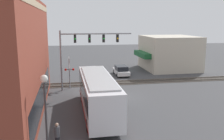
# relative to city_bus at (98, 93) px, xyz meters

# --- Properties ---
(ground_plane) EXTENTS (120.00, 120.00, 0.00)m
(ground_plane) POSITION_rel_city_bus_xyz_m (4.48, -2.80, -1.85)
(ground_plane) COLOR #424244
(shop_building) EXTENTS (8.77, 9.39, 5.54)m
(shop_building) POSITION_rel_city_bus_xyz_m (18.63, -14.35, 0.92)
(shop_building) COLOR beige
(shop_building) RESTS_ON ground
(city_bus) EXTENTS (11.05, 2.59, 3.35)m
(city_bus) POSITION_rel_city_bus_xyz_m (0.00, 0.00, 0.00)
(city_bus) COLOR silver
(city_bus) RESTS_ON ground
(traffic_signal_gantry) EXTENTS (0.42, 8.30, 6.93)m
(traffic_signal_gantry) POSITION_rel_city_bus_xyz_m (8.04, 0.48, 3.42)
(traffic_signal_gantry) COLOR gray
(traffic_signal_gantry) RESTS_ON ground
(crossing_signal) EXTENTS (1.41, 1.18, 3.81)m
(crossing_signal) POSITION_rel_city_bus_xyz_m (8.91, 2.27, 0.45)
(crossing_signal) COLOR gray
(crossing_signal) RESTS_ON ground
(streetlamp) EXTENTS (0.44, 0.44, 5.03)m
(streetlamp) POSITION_rel_city_bus_xyz_m (-6.85, 3.79, 1.15)
(streetlamp) COLOR #38383A
(streetlamp) RESTS_ON ground
(rail_track_near) EXTENTS (2.60, 60.00, 0.15)m
(rail_track_near) POSITION_rel_city_bus_xyz_m (10.48, -2.80, -1.82)
(rail_track_near) COLOR #332D28
(rail_track_near) RESTS_ON ground
(parked_car_white) EXTENTS (4.42, 1.82, 1.45)m
(parked_car_white) POSITION_rel_city_bus_xyz_m (15.10, -5.40, -1.17)
(parked_car_white) COLOR silver
(parked_car_white) RESTS_ON ground
(pedestrian_near_bus) EXTENTS (0.34, 0.34, 1.81)m
(pedestrian_near_bus) POSITION_rel_city_bus_xyz_m (0.51, -1.85, -0.92)
(pedestrian_near_bus) COLOR #473828
(pedestrian_near_bus) RESTS_ON ground
(pedestrian_by_lamp) EXTENTS (0.34, 0.34, 1.72)m
(pedestrian_by_lamp) POSITION_rel_city_bus_xyz_m (-5.74, 3.27, -0.97)
(pedestrian_by_lamp) COLOR black
(pedestrian_by_lamp) RESTS_ON ground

